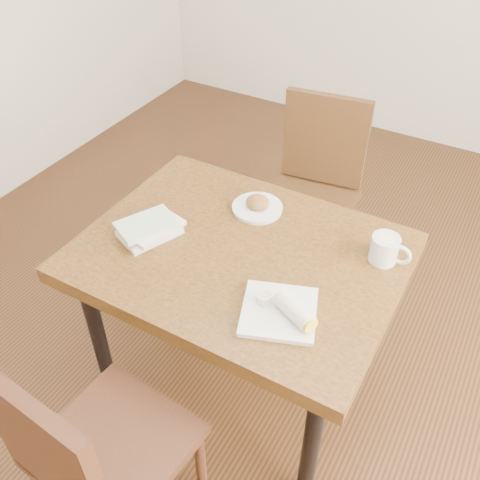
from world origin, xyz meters
The scene contains 8 objects.
ground centered at (0.00, 0.00, -0.01)m, with size 4.00×5.00×0.01m, color #472814.
table centered at (0.00, 0.00, 0.66)m, with size 1.12×0.85×0.75m.
chair_near centered at (-0.05, -0.77, 0.55)m, with size 0.45×0.45×0.95m.
chair_far centered at (-0.04, 0.80, 0.55)m, with size 0.47×0.47×0.95m.
plate_scone centered at (-0.06, 0.24, 0.77)m, with size 0.20×0.20×0.06m.
coffee_mug centered at (0.46, 0.20, 0.80)m, with size 0.15×0.10×0.10m.
plate_burrito centered at (0.27, -0.20, 0.77)m, with size 0.29×0.29×0.08m.
book_stack centered at (-0.33, -0.08, 0.78)m, with size 0.22×0.25×0.06m.
Camera 1 is at (0.70, -1.23, 2.00)m, focal length 40.00 mm.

